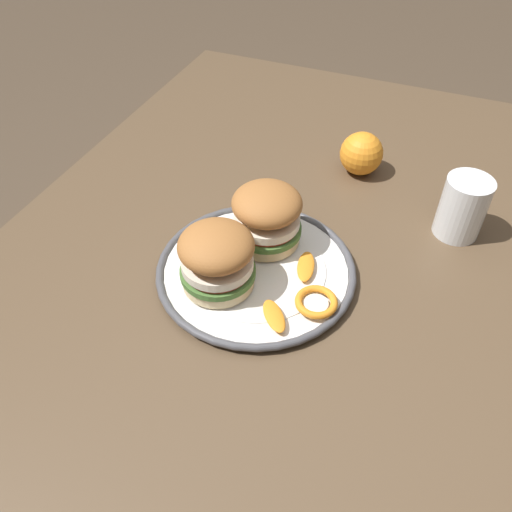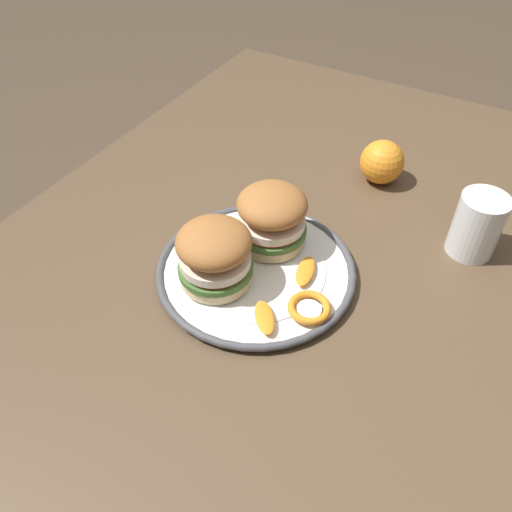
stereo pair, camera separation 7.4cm
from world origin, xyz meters
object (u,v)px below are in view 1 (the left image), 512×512
object	(u,v)px
dining_table	(289,290)
drinking_glass	(462,210)
sandwich_half_left	(217,258)
dinner_plate	(256,270)
sandwich_half_right	(267,215)
whole_orange	(361,154)

from	to	relation	value
dining_table	drinking_glass	size ratio (longest dim) A/B	12.61
dining_table	sandwich_half_left	distance (m)	0.21
dining_table	dinner_plate	bearing A→B (deg)	-29.95
dinner_plate	sandwich_half_right	distance (m)	0.09
drinking_glass	sandwich_half_right	bearing A→B (deg)	-61.00
dinner_plate	drinking_glass	xyz separation A→B (m)	(-0.22, 0.28, 0.04)
dining_table	sandwich_half_right	bearing A→B (deg)	-90.47
whole_orange	dinner_plate	bearing A→B (deg)	-13.53
sandwich_half_right	whole_orange	world-z (taller)	sandwich_half_right
sandwich_half_left	sandwich_half_right	xyz separation A→B (m)	(-0.12, 0.03, 0.00)
dinner_plate	whole_orange	world-z (taller)	whole_orange
whole_orange	sandwich_half_right	bearing A→B (deg)	-18.19
drinking_glass	whole_orange	size ratio (longest dim) A/B	1.30
dinner_plate	whole_orange	xyz separation A→B (m)	(-0.33, 0.08, 0.03)
dining_table	dinner_plate	world-z (taller)	dinner_plate
dining_table	sandwich_half_right	distance (m)	0.16
drinking_glass	dinner_plate	bearing A→B (deg)	-51.18
dining_table	drinking_glass	world-z (taller)	drinking_glass
dining_table	dinner_plate	xyz separation A→B (m)	(0.06, -0.04, 0.10)
dinner_plate	drinking_glass	world-z (taller)	drinking_glass
sandwich_half_left	whole_orange	world-z (taller)	sandwich_half_left
dinner_plate	whole_orange	bearing A→B (deg)	166.47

